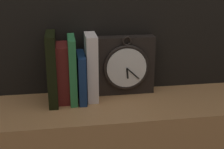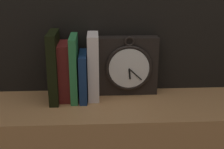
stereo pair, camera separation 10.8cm
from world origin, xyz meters
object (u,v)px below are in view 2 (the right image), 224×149
Objects in this scene: book_slot0_black at (54,67)px; book_slot4_white at (93,66)px; book_slot3_navy at (83,76)px; clock at (128,66)px; book_slot1_maroon at (65,71)px; book_slot2_green at (74,68)px.

book_slot4_white is (0.14, 0.01, -0.01)m from book_slot0_black.
book_slot3_navy is 0.72× the size of book_slot4_white.
clock is 0.24m from book_slot1_maroon.
book_slot1_maroon is 1.20× the size of book_slot3_navy.
book_slot1_maroon is (0.04, 0.01, -0.02)m from book_slot0_black.
book_slot1_maroon is at bearing -172.73° from clock.
clock reaches higher than book_slot3_navy.
book_slot1_maroon is (-0.23, -0.03, -0.01)m from clock.
book_slot0_black reaches higher than book_slot2_green.
book_slot1_maroon reaches higher than book_slot3_navy.
book_slot2_green reaches higher than clock.
book_slot4_white reaches higher than book_slot1_maroon.
book_slot4_white is (-0.13, -0.03, 0.01)m from clock.
book_slot3_navy is at bearing -8.62° from book_slot1_maroon.
clock is 0.18m from book_slot3_navy.
book_slot1_maroon is at bearing 20.66° from book_slot0_black.
book_slot4_white is at bearing 16.24° from book_slot3_navy.
clock is at bearing 7.27° from book_slot1_maroon.
clock is at bearing 9.18° from book_slot0_black.
book_slot2_green is 0.07m from book_slot4_white.
book_slot0_black is 1.07× the size of book_slot2_green.
book_slot4_white reaches higher than book_slot2_green.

